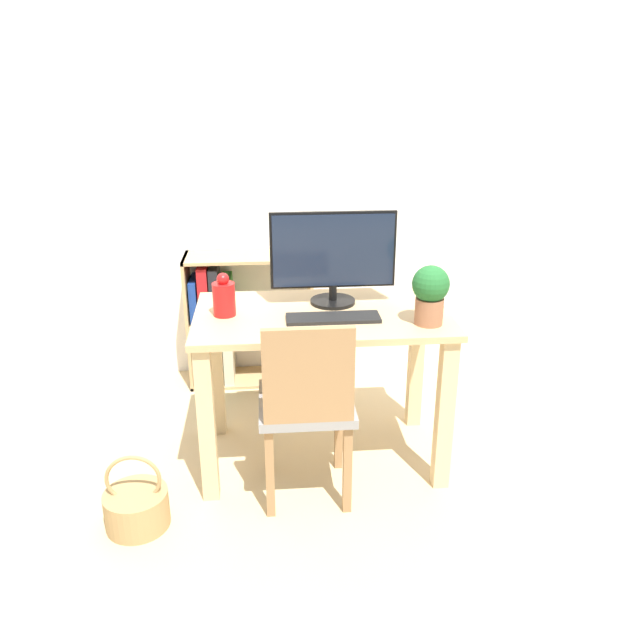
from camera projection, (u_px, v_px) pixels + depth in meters
ground_plane at (322, 455)px, 3.07m from camera, size 10.00×10.00×0.00m
wall_back at (306, 159)px, 3.57m from camera, size 8.00×0.05×2.60m
desk at (322, 345)px, 2.86m from camera, size 1.14×0.66×0.75m
monitor at (333, 254)px, 2.83m from camera, size 0.57×0.21×0.43m
keyboard at (333, 318)px, 2.71m from camera, size 0.41×0.13×0.02m
vase at (224, 297)px, 2.74m from camera, size 0.10×0.10×0.20m
potted_plant at (430, 292)px, 2.62m from camera, size 0.16×0.16×0.26m
chair at (307, 403)px, 2.59m from camera, size 0.40×0.40×0.86m
bookshelf at (228, 322)px, 3.71m from camera, size 0.73×0.28×0.79m
basket at (137, 507)px, 2.57m from camera, size 0.26×0.26×0.34m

